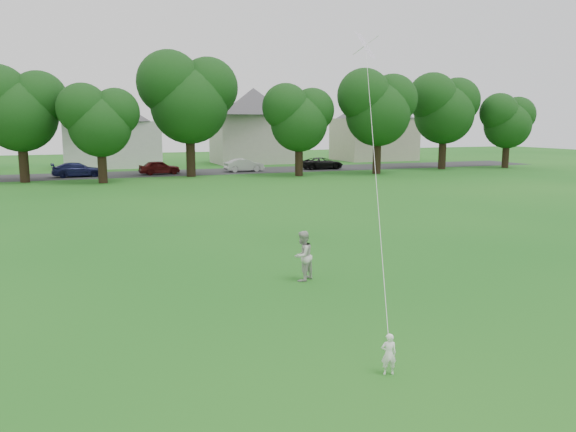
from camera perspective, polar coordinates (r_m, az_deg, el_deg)
name	(u,v)px	position (r m, az deg, el deg)	size (l,w,h in m)	color
ground	(273,333)	(12.92, -1.52, -11.80)	(160.00, 160.00, 0.00)	#135716
street	(120,175)	(53.71, -16.68, 4.05)	(90.00, 7.00, 0.01)	#2D2D30
toddler	(389,354)	(10.98, 10.20, -13.63)	(0.29, 0.19, 0.81)	white
older_boy	(303,256)	(16.79, 1.50, -4.07)	(0.73, 0.57, 1.51)	beige
kite	(374,147)	(15.68, 8.69, 6.92)	(3.02, 5.62, 13.09)	white
tree_row	(148,103)	(48.32, -14.05, 11.06)	(80.50, 9.68, 11.08)	black
parked_cars	(77,170)	(52.51, -20.68, 4.41)	(52.94, 2.22, 1.26)	black
house_row	(125,120)	(63.59, -16.24, 9.33)	(76.81, 13.97, 10.21)	silver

